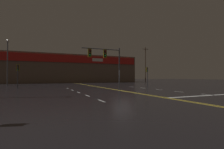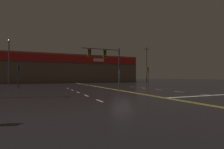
{
  "view_description": "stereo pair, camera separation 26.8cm",
  "coord_description": "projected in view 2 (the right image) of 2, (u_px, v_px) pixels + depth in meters",
  "views": [
    {
      "loc": [
        -9.49,
        -18.68,
        1.67
      ],
      "look_at": [
        0.0,
        3.19,
        2.0
      ],
      "focal_mm": 28.0,
      "sensor_mm": 36.0,
      "label": 1
    },
    {
      "loc": [
        -9.24,
        -18.79,
        1.67
      ],
      "look_at": [
        0.0,
        3.19,
        2.0
      ],
      "focal_mm": 28.0,
      "sensor_mm": 36.0,
      "label": 2
    }
  ],
  "objects": [
    {
      "name": "traffic_signal_median",
      "position": [
        104.0,
        57.0,
        21.08
      ],
      "size": [
        4.87,
        0.36,
        5.27
      ],
      "color": "#38383D",
      "rests_on": "ground"
    },
    {
      "name": "utility_pole_row",
      "position": [
        75.0,
        61.0,
        47.79
      ],
      "size": [
        48.33,
        0.26,
        11.57
      ],
      "color": "#4C3828",
      "rests_on": "ground"
    },
    {
      "name": "building_backdrop",
      "position": [
        72.0,
        69.0,
        52.68
      ],
      "size": [
        38.77,
        10.23,
        8.02
      ],
      "color": "brown",
      "rests_on": "ground"
    },
    {
      "name": "streetlight_near_right",
      "position": [
        9.0,
        56.0,
        33.69
      ],
      "size": [
        0.56,
        0.56,
        8.89
      ],
      "color": "#59595E",
      "rests_on": "ground"
    },
    {
      "name": "traffic_signal_corner_northwest",
      "position": [
        18.0,
        71.0,
        26.24
      ],
      "size": [
        0.42,
        0.36,
        3.55
      ],
      "color": "#38383D",
      "rests_on": "ground"
    },
    {
      "name": "road_markings",
      "position": [
        137.0,
        92.0,
        19.85
      ],
      "size": [
        15.8,
        60.0,
        0.01
      ],
      "color": "gold",
      "rests_on": "ground"
    },
    {
      "name": "traffic_signal_corner_northeast",
      "position": [
        148.0,
        72.0,
        35.36
      ],
      "size": [
        0.42,
        0.36,
        3.65
      ],
      "color": "#38383D",
      "rests_on": "ground"
    },
    {
      "name": "ground_plane",
      "position": [
        122.0,
        91.0,
        20.88
      ],
      "size": [
        200.0,
        200.0,
        0.0
      ],
      "primitive_type": "plane",
      "color": "black"
    }
  ]
}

